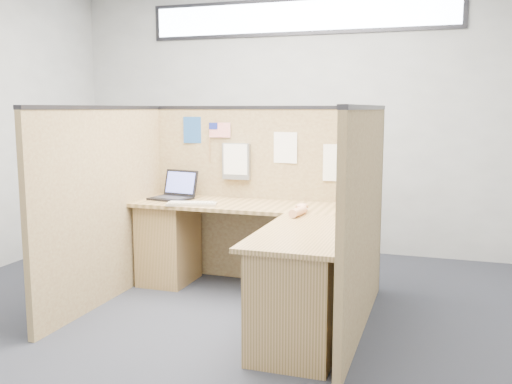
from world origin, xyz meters
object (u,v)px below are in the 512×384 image
(keyboard, at_px, (192,204))
(mouse, at_px, (302,209))
(l_desk, at_px, (256,258))
(laptop, at_px, (174,192))

(keyboard, distance_m, mouse, 0.92)
(keyboard, bearing_deg, l_desk, -32.74)
(l_desk, bearing_deg, laptop, 153.07)
(l_desk, bearing_deg, keyboard, 162.87)
(keyboard, bearing_deg, mouse, -15.60)
(l_desk, xyz_separation_m, laptop, (-0.91, 0.46, 0.40))
(l_desk, bearing_deg, mouse, 31.96)
(l_desk, distance_m, laptop, 1.09)
(laptop, distance_m, mouse, 1.24)
(laptop, height_order, mouse, laptop)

